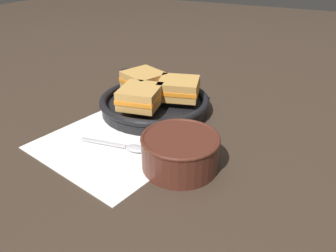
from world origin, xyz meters
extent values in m
plane|color=#382B21|center=(0.00, 0.00, 0.00)|extent=(4.00, 4.00, 0.00)
cube|color=white|center=(-0.09, -0.07, 0.00)|extent=(0.34, 0.31, 0.00)
cylinder|color=#4C2319|center=(0.08, -0.06, 0.03)|extent=(0.15, 0.15, 0.07)
cylinder|color=#DB5B1E|center=(0.08, -0.06, 0.05)|extent=(0.13, 0.13, 0.01)
torus|color=#4C2319|center=(0.08, -0.06, 0.07)|extent=(0.15, 0.15, 0.01)
cube|color=#B7B7BC|center=(-0.10, -0.07, 0.01)|extent=(0.10, 0.02, 0.01)
ellipsoid|color=#B7B7BC|center=(-0.03, -0.06, 0.01)|extent=(0.05, 0.04, 0.01)
cylinder|color=black|center=(-0.09, 0.13, 0.01)|extent=(0.27, 0.27, 0.02)
torus|color=black|center=(-0.09, 0.13, 0.03)|extent=(0.28, 0.28, 0.02)
cube|color=black|center=(-0.24, 0.25, 0.03)|extent=(0.11, 0.10, 0.01)
cube|color=#C18E47|center=(-0.03, 0.16, 0.05)|extent=(0.12, 0.11, 0.02)
cube|color=orange|center=(-0.03, 0.16, 0.07)|extent=(0.12, 0.12, 0.01)
cube|color=#C18E47|center=(-0.03, 0.16, 0.08)|extent=(0.12, 0.11, 0.02)
cube|color=#C18E47|center=(-0.14, 0.16, 0.05)|extent=(0.12, 0.12, 0.02)
cube|color=orange|center=(-0.14, 0.16, 0.07)|extent=(0.13, 0.12, 0.01)
cube|color=#C18E47|center=(-0.14, 0.16, 0.08)|extent=(0.12, 0.12, 0.02)
cube|color=#C18E47|center=(-0.09, 0.07, 0.05)|extent=(0.11, 0.11, 0.02)
cube|color=orange|center=(-0.09, 0.07, 0.07)|extent=(0.11, 0.12, 0.01)
cube|color=#C18E47|center=(-0.09, 0.07, 0.08)|extent=(0.11, 0.11, 0.02)
camera|label=1|loc=(0.30, -0.54, 0.38)|focal=35.00mm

